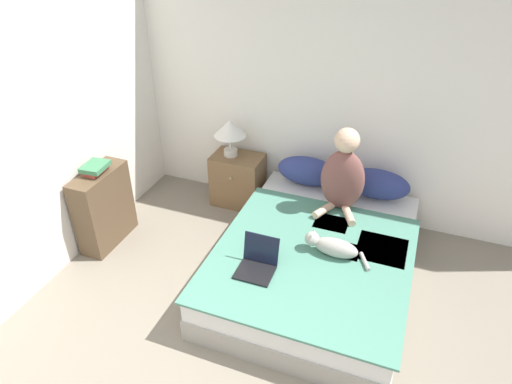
{
  "coord_description": "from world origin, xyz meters",
  "views": [
    {
      "loc": [
        0.63,
        -1.02,
        2.8
      ],
      "look_at": [
        -0.52,
        1.98,
        0.74
      ],
      "focal_mm": 32.0,
      "sensor_mm": 36.0,
      "label": 1
    }
  ],
  "objects_px": {
    "cat_tabby": "(332,246)",
    "nightstand": "(238,180)",
    "bed": "(316,260)",
    "pillow_far": "(377,184)",
    "book_stack_top": "(95,168)",
    "table_lamp": "(230,130)",
    "bookshelf": "(104,208)",
    "pillow_near": "(307,171)",
    "laptop_open": "(257,264)",
    "person_sitting": "(343,175)"
  },
  "relations": [
    {
      "from": "cat_tabby",
      "to": "nightstand",
      "type": "relative_size",
      "value": 0.98
    },
    {
      "from": "bed",
      "to": "pillow_far",
      "type": "relative_size",
      "value": 3.37
    },
    {
      "from": "nightstand",
      "to": "book_stack_top",
      "type": "distance_m",
      "value": 1.49
    },
    {
      "from": "table_lamp",
      "to": "bed",
      "type": "bearing_deg",
      "value": -36.4
    },
    {
      "from": "bookshelf",
      "to": "book_stack_top",
      "type": "xyz_separation_m",
      "value": [
        -0.01,
        0.01,
        0.42
      ]
    },
    {
      "from": "bookshelf",
      "to": "cat_tabby",
      "type": "bearing_deg",
      "value": 2.55
    },
    {
      "from": "pillow_near",
      "to": "laptop_open",
      "type": "height_order",
      "value": "pillow_near"
    },
    {
      "from": "laptop_open",
      "to": "nightstand",
      "type": "xyz_separation_m",
      "value": [
        -0.74,
        1.35,
        -0.16
      ]
    },
    {
      "from": "nightstand",
      "to": "pillow_far",
      "type": "bearing_deg",
      "value": 0.75
    },
    {
      "from": "bookshelf",
      "to": "book_stack_top",
      "type": "height_order",
      "value": "book_stack_top"
    },
    {
      "from": "person_sitting",
      "to": "book_stack_top",
      "type": "bearing_deg",
      "value": -159.58
    },
    {
      "from": "cat_tabby",
      "to": "nightstand",
      "type": "bearing_deg",
      "value": -35.02
    },
    {
      "from": "bed",
      "to": "cat_tabby",
      "type": "height_order",
      "value": "cat_tabby"
    },
    {
      "from": "nightstand",
      "to": "table_lamp",
      "type": "xyz_separation_m",
      "value": [
        -0.07,
        0.0,
        0.57
      ]
    },
    {
      "from": "bed",
      "to": "laptop_open",
      "type": "relative_size",
      "value": 7.03
    },
    {
      "from": "bed",
      "to": "bookshelf",
      "type": "relative_size",
      "value": 2.75
    },
    {
      "from": "pillow_far",
      "to": "person_sitting",
      "type": "height_order",
      "value": "person_sitting"
    },
    {
      "from": "pillow_near",
      "to": "book_stack_top",
      "type": "height_order",
      "value": "book_stack_top"
    },
    {
      "from": "bed",
      "to": "book_stack_top",
      "type": "relative_size",
      "value": 8.12
    },
    {
      "from": "nightstand",
      "to": "table_lamp",
      "type": "distance_m",
      "value": 0.58
    },
    {
      "from": "person_sitting",
      "to": "cat_tabby",
      "type": "distance_m",
      "value": 0.73
    },
    {
      "from": "pillow_near",
      "to": "bookshelf",
      "type": "bearing_deg",
      "value": -147.08
    },
    {
      "from": "person_sitting",
      "to": "cat_tabby",
      "type": "xyz_separation_m",
      "value": [
        0.08,
        -0.68,
        -0.27
      ]
    },
    {
      "from": "book_stack_top",
      "to": "bed",
      "type": "bearing_deg",
      "value": 5.55
    },
    {
      "from": "bookshelf",
      "to": "book_stack_top",
      "type": "relative_size",
      "value": 2.95
    },
    {
      "from": "person_sitting",
      "to": "laptop_open",
      "type": "height_order",
      "value": "person_sitting"
    },
    {
      "from": "table_lamp",
      "to": "bookshelf",
      "type": "relative_size",
      "value": 0.52
    },
    {
      "from": "cat_tabby",
      "to": "table_lamp",
      "type": "height_order",
      "value": "table_lamp"
    },
    {
      "from": "pillow_near",
      "to": "cat_tabby",
      "type": "distance_m",
      "value": 1.09
    },
    {
      "from": "cat_tabby",
      "to": "book_stack_top",
      "type": "bearing_deg",
      "value": 5.47
    },
    {
      "from": "bed",
      "to": "pillow_near",
      "type": "distance_m",
      "value": 1.0
    },
    {
      "from": "pillow_near",
      "to": "cat_tabby",
      "type": "xyz_separation_m",
      "value": [
        0.48,
        -0.98,
        -0.06
      ]
    },
    {
      "from": "pillow_near",
      "to": "nightstand",
      "type": "xyz_separation_m",
      "value": [
        -0.75,
        -0.02,
        -0.25
      ]
    },
    {
      "from": "person_sitting",
      "to": "bookshelf",
      "type": "relative_size",
      "value": 1.06
    },
    {
      "from": "bed",
      "to": "pillow_near",
      "type": "height_order",
      "value": "pillow_near"
    },
    {
      "from": "laptop_open",
      "to": "nightstand",
      "type": "height_order",
      "value": "laptop_open"
    },
    {
      "from": "bed",
      "to": "bookshelf",
      "type": "bearing_deg",
      "value": -174.29
    },
    {
      "from": "pillow_near",
      "to": "pillow_far",
      "type": "xyz_separation_m",
      "value": [
        0.68,
        0.0,
        0.0
      ]
    },
    {
      "from": "pillow_near",
      "to": "book_stack_top",
      "type": "distance_m",
      "value": 2.0
    },
    {
      "from": "cat_tabby",
      "to": "laptop_open",
      "type": "xyz_separation_m",
      "value": [
        -0.49,
        -0.38,
        -0.03
      ]
    },
    {
      "from": "bed",
      "to": "book_stack_top",
      "type": "bearing_deg",
      "value": -174.45
    },
    {
      "from": "nightstand",
      "to": "book_stack_top",
      "type": "relative_size",
      "value": 2.22
    },
    {
      "from": "pillow_far",
      "to": "nightstand",
      "type": "distance_m",
      "value": 1.45
    },
    {
      "from": "person_sitting",
      "to": "nightstand",
      "type": "height_order",
      "value": "person_sitting"
    },
    {
      "from": "cat_tabby",
      "to": "nightstand",
      "type": "height_order",
      "value": "nightstand"
    },
    {
      "from": "table_lamp",
      "to": "book_stack_top",
      "type": "relative_size",
      "value": 1.53
    },
    {
      "from": "book_stack_top",
      "to": "nightstand",
      "type": "bearing_deg",
      "value": 48.89
    },
    {
      "from": "bed",
      "to": "table_lamp",
      "type": "distance_m",
      "value": 1.59
    },
    {
      "from": "table_lamp",
      "to": "book_stack_top",
      "type": "height_order",
      "value": "table_lamp"
    },
    {
      "from": "laptop_open",
      "to": "bookshelf",
      "type": "relative_size",
      "value": 0.39
    }
  ]
}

